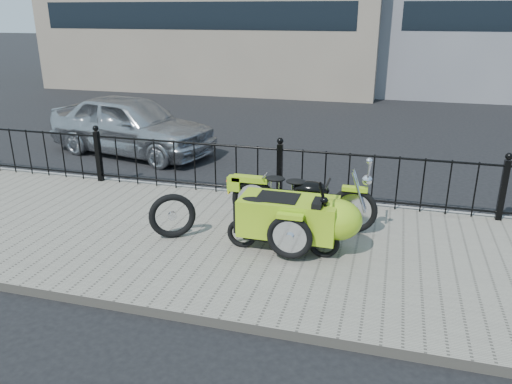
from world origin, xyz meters
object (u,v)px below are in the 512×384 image
(scooter, at_px, (274,223))
(motorcycle_sidecar, at_px, (303,213))
(spare_tire, at_px, (172,216))
(sedan_car, at_px, (131,125))

(scooter, bearing_deg, motorcycle_sidecar, 40.46)
(motorcycle_sidecar, height_order, spare_tire, motorcycle_sidecar)
(scooter, distance_m, sedan_car, 6.20)
(motorcycle_sidecar, relative_size, scooter, 1.48)
(motorcycle_sidecar, height_order, scooter, scooter)
(spare_tire, xyz_separation_m, sedan_car, (-2.98, 4.27, 0.24))
(motorcycle_sidecar, bearing_deg, scooter, -139.54)
(spare_tire, distance_m, sedan_car, 5.21)
(scooter, height_order, spare_tire, scooter)
(scooter, bearing_deg, sedan_car, 136.12)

